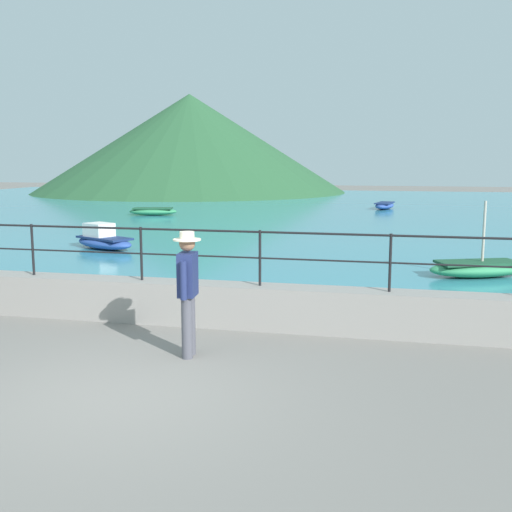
% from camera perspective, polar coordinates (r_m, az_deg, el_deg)
% --- Properties ---
extents(ground_plane, '(120.00, 120.00, 0.00)m').
position_cam_1_polar(ground_plane, '(7.60, -12.93, -12.25)').
color(ground_plane, slate).
extents(promenade_wall, '(20.00, 0.56, 0.70)m').
position_cam_1_polar(promenade_wall, '(10.34, -5.19, -4.36)').
color(promenade_wall, gray).
rests_on(promenade_wall, ground).
extents(railing, '(18.44, 0.04, 0.90)m').
position_cam_1_polar(railing, '(10.16, -5.27, 1.02)').
color(railing, black).
rests_on(railing, promenade_wall).
extents(lake_water, '(64.00, 44.32, 0.06)m').
position_cam_1_polar(lake_water, '(32.45, 7.51, 4.06)').
color(lake_water, teal).
rests_on(lake_water, ground).
extents(hill_main, '(25.77, 25.77, 8.02)m').
position_cam_1_polar(hill_main, '(52.14, -6.10, 10.25)').
color(hill_main, '#285633').
rests_on(hill_main, ground).
extents(person_walking, '(0.38, 0.57, 1.75)m').
position_cam_1_polar(person_walking, '(8.53, -6.30, -2.90)').
color(person_walking, '#4C4C56').
rests_on(person_walking, ground).
extents(boat_0, '(1.29, 2.42, 0.36)m').
position_cam_1_polar(boat_0, '(34.34, 11.76, 4.59)').
color(boat_0, '#2D4C9E').
rests_on(boat_0, lake_water).
extents(boat_1, '(2.44, 1.35, 0.36)m').
position_cam_1_polar(boat_1, '(30.27, -9.48, 4.10)').
color(boat_1, '#338C59').
rests_on(boat_1, lake_water).
extents(boat_2, '(2.47, 1.69, 1.73)m').
position_cam_1_polar(boat_2, '(14.99, 19.76, -1.06)').
color(boat_2, '#338C59').
rests_on(boat_2, lake_water).
extents(boat_3, '(2.46, 1.84, 0.76)m').
position_cam_1_polar(boat_3, '(19.13, -13.88, 1.46)').
color(boat_3, '#2D4C9E').
rests_on(boat_3, lake_water).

